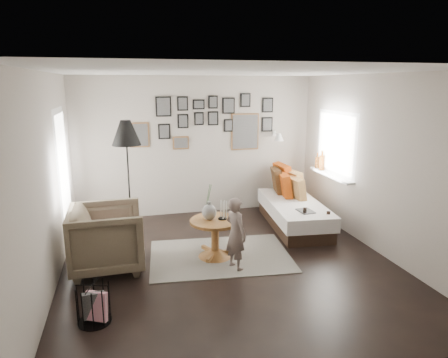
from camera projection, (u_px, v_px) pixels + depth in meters
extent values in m
plane|color=black|center=(229.00, 264.00, 5.58)|extent=(4.80, 4.80, 0.00)
plane|color=#AAA095|center=(197.00, 146.00, 7.54)|extent=(4.50, 0.00, 4.50)
plane|color=#AAA095|center=(312.00, 240.00, 3.02)|extent=(4.50, 0.00, 4.50)
plane|color=#AAA095|center=(47.00, 183.00, 4.74)|extent=(0.00, 4.80, 4.80)
plane|color=#AAA095|center=(378.00, 165.00, 5.82)|extent=(0.00, 4.80, 4.80)
plane|color=white|center=(230.00, 72.00, 4.98)|extent=(4.80, 4.80, 0.00)
plane|color=white|center=(64.00, 181.00, 5.93)|extent=(0.00, 2.14, 2.14)
plane|color=white|center=(64.00, 181.00, 5.93)|extent=(0.00, 1.88, 1.88)
plane|color=white|center=(64.00, 181.00, 5.93)|extent=(0.00, 1.93, 1.93)
plane|color=white|center=(336.00, 143.00, 6.92)|extent=(0.00, 1.30, 1.30)
plane|color=white|center=(336.00, 143.00, 6.92)|extent=(0.00, 1.14, 1.14)
cube|color=white|center=(331.00, 175.00, 7.03)|extent=(0.15, 1.32, 0.04)
cylinder|color=#8C4C14|center=(322.00, 163.00, 7.33)|extent=(0.10, 0.10, 0.28)
cylinder|color=#8C4C14|center=(317.00, 163.00, 7.49)|extent=(0.08, 0.08, 0.22)
cube|color=brown|center=(139.00, 135.00, 7.22)|extent=(0.35, 0.03, 0.45)
cube|color=black|center=(139.00, 135.00, 7.20)|extent=(0.30, 0.01, 0.40)
cube|color=black|center=(163.00, 107.00, 7.21)|extent=(0.28, 0.03, 0.36)
cube|color=black|center=(164.00, 107.00, 7.19)|extent=(0.23, 0.01, 0.31)
cube|color=black|center=(164.00, 131.00, 7.31)|extent=(0.22, 0.03, 0.28)
cube|color=black|center=(164.00, 132.00, 7.30)|extent=(0.17, 0.01, 0.23)
cube|color=black|center=(183.00, 104.00, 7.28)|extent=(0.20, 0.03, 0.26)
cube|color=black|center=(183.00, 104.00, 7.26)|extent=(0.15, 0.01, 0.21)
cube|color=black|center=(183.00, 121.00, 7.36)|extent=(0.20, 0.03, 0.26)
cube|color=black|center=(183.00, 121.00, 7.34)|extent=(0.15, 0.01, 0.21)
cube|color=black|center=(199.00, 104.00, 7.36)|extent=(0.22, 0.03, 0.18)
cube|color=black|center=(199.00, 104.00, 7.34)|extent=(0.17, 0.01, 0.13)
cube|color=black|center=(199.00, 119.00, 7.42)|extent=(0.18, 0.03, 0.24)
cube|color=black|center=(199.00, 119.00, 7.40)|extent=(0.13, 0.01, 0.19)
cube|color=black|center=(213.00, 102.00, 7.41)|extent=(0.18, 0.03, 0.24)
cube|color=black|center=(213.00, 102.00, 7.40)|extent=(0.13, 0.01, 0.19)
cube|color=black|center=(213.00, 118.00, 7.48)|extent=(0.20, 0.03, 0.26)
cube|color=black|center=(213.00, 118.00, 7.47)|extent=(0.15, 0.01, 0.21)
cube|color=black|center=(229.00, 106.00, 7.50)|extent=(0.24, 0.03, 0.30)
cube|color=black|center=(229.00, 106.00, 7.49)|extent=(0.19, 0.01, 0.25)
cube|color=black|center=(228.00, 125.00, 7.59)|extent=(0.18, 0.03, 0.24)
cube|color=black|center=(229.00, 125.00, 7.57)|extent=(0.13, 0.01, 0.19)
cube|color=brown|center=(245.00, 132.00, 7.70)|extent=(0.55, 0.03, 0.70)
cube|color=black|center=(245.00, 132.00, 7.68)|extent=(0.50, 0.01, 0.65)
cube|color=black|center=(245.00, 100.00, 7.56)|extent=(0.20, 0.03, 0.26)
cube|color=black|center=(246.00, 100.00, 7.54)|extent=(0.15, 0.01, 0.21)
cube|color=black|center=(268.00, 105.00, 7.69)|extent=(0.22, 0.03, 0.28)
cube|color=black|center=(268.00, 105.00, 7.67)|extent=(0.17, 0.01, 0.23)
cube|color=black|center=(267.00, 124.00, 7.78)|extent=(0.22, 0.03, 0.28)
cube|color=black|center=(267.00, 124.00, 7.76)|extent=(0.17, 0.01, 0.23)
cube|color=brown|center=(181.00, 143.00, 7.44)|extent=(0.30, 0.03, 0.24)
cube|color=black|center=(181.00, 143.00, 7.42)|extent=(0.25, 0.01, 0.19)
cube|color=white|center=(274.00, 133.00, 7.84)|extent=(0.06, 0.04, 0.10)
cylinder|color=white|center=(277.00, 133.00, 7.72)|extent=(0.02, 0.24, 0.02)
cone|color=white|center=(279.00, 137.00, 7.61)|extent=(0.18, 0.18, 0.14)
cube|color=beige|center=(220.00, 256.00, 5.82)|extent=(2.14, 1.59, 0.01)
cone|color=brown|center=(215.00, 253.00, 5.79)|extent=(0.54, 0.54, 0.10)
cylinder|color=brown|center=(215.00, 238.00, 5.74)|extent=(0.11, 0.11, 0.41)
cylinder|color=brown|center=(215.00, 221.00, 5.68)|extent=(0.72, 0.72, 0.04)
ellipsoid|color=black|center=(209.00, 212.00, 5.65)|extent=(0.21, 0.21, 0.23)
cylinder|color=black|center=(209.00, 203.00, 5.62)|extent=(0.06, 0.06, 0.04)
cylinder|color=black|center=(222.00, 218.00, 5.70)|extent=(0.12, 0.12, 0.02)
cube|color=black|center=(294.00, 220.00, 7.04)|extent=(0.98, 1.95, 0.22)
cube|color=silver|center=(294.00, 208.00, 6.99)|extent=(1.05, 2.02, 0.24)
cube|color=#9A3308|center=(279.00, 178.00, 7.63)|extent=(0.25, 0.56, 0.55)
cube|color=#3B2412|center=(274.00, 181.00, 7.52)|extent=(0.32, 0.53, 0.49)
cube|color=brown|center=(290.00, 183.00, 7.43)|extent=(0.31, 0.51, 0.47)
cube|color=#9A3308|center=(283.00, 186.00, 7.25)|extent=(0.29, 0.49, 0.45)
cube|color=brown|center=(295.00, 189.00, 7.13)|extent=(0.25, 0.44, 0.41)
cube|color=black|center=(306.00, 211.00, 6.43)|extent=(0.24, 0.31, 0.02)
imported|color=brown|center=(107.00, 238.00, 5.35)|extent=(0.98, 0.95, 0.87)
cube|color=silver|center=(109.00, 233.00, 5.40)|extent=(0.40, 0.41, 0.18)
cylinder|color=black|center=(132.00, 237.00, 6.49)|extent=(0.30, 0.30, 0.03)
cylinder|color=black|center=(129.00, 188.00, 6.30)|extent=(0.03, 0.03, 1.70)
cone|color=black|center=(126.00, 133.00, 6.10)|extent=(0.45, 0.45, 0.38)
cube|color=black|center=(94.00, 306.00, 4.18)|extent=(0.24, 0.11, 0.32)
cube|color=silver|center=(97.00, 306.00, 4.16)|extent=(0.24, 0.18, 0.32)
ellipsoid|color=black|center=(304.00, 228.00, 6.38)|extent=(0.36, 0.36, 0.41)
cylinder|color=black|center=(305.00, 212.00, 6.32)|extent=(0.06, 0.06, 0.13)
ellipsoid|color=black|center=(327.00, 230.00, 6.36)|extent=(0.32, 0.32, 0.37)
cylinder|color=black|center=(328.00, 215.00, 6.30)|extent=(0.06, 0.06, 0.13)
imported|color=#6D5C56|center=(236.00, 234.00, 5.33)|extent=(0.37, 0.43, 1.00)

